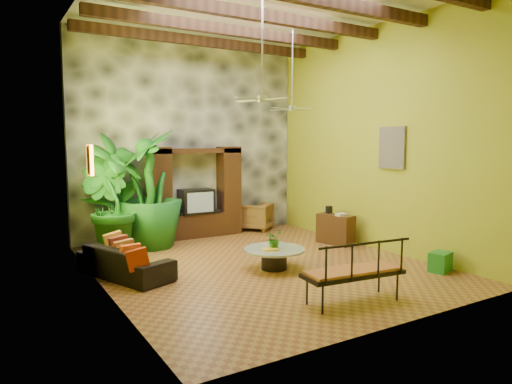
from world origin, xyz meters
TOP-DOWN VIEW (x-y plane):
  - ground at (0.00, 0.00)m, footprint 7.00×7.00m
  - ceiling at (0.00, 0.00)m, footprint 6.00×7.00m
  - back_wall at (0.00, 3.50)m, footprint 6.00×0.02m
  - left_wall at (-3.00, 0.00)m, footprint 0.02×7.00m
  - right_wall at (3.00, 0.00)m, footprint 0.02×7.00m
  - stone_accent_wall at (0.00, 3.44)m, footprint 5.98×0.10m
  - ceiling_beams at (0.00, 0.00)m, footprint 5.95×5.36m
  - entertainment_center at (0.00, 3.14)m, footprint 2.40×0.55m
  - ceiling_fan_front at (-0.20, -0.40)m, footprint 1.28×1.28m
  - ceiling_fan_back at (1.60, 1.20)m, footprint 1.28×1.28m
  - wall_art_mask at (-2.96, 1.00)m, footprint 0.06×0.32m
  - wall_art_painting at (2.96, -0.60)m, footprint 0.06×0.70m
  - sofa at (-2.51, 0.56)m, footprint 1.42×2.09m
  - wicker_armchair at (1.79, 3.15)m, footprint 1.15×1.15m
  - tall_plant_a at (-2.07, 2.74)m, footprint 1.67×1.54m
  - tall_plant_b at (-2.37, 2.30)m, footprint 1.47×1.49m
  - tall_plant_c at (-1.39, 2.62)m, footprint 1.63×1.63m
  - coffee_table at (0.07, -0.40)m, footprint 1.17×1.17m
  - centerpiece_plant at (0.09, -0.37)m, footprint 0.41×0.38m
  - yellow_tray at (-0.06, -0.48)m, footprint 0.33×0.29m
  - iron_bench at (0.09, -2.62)m, footprint 1.64×0.74m
  - side_console at (2.52, 0.67)m, footprint 0.59×0.95m
  - green_bin at (2.65, -2.15)m, footprint 0.49×0.42m

SIDE VIEW (x-z plane):
  - ground at x=0.00m, z-range 0.00..0.00m
  - green_bin at x=2.65m, z-range 0.00..0.37m
  - coffee_table at x=0.07m, z-range 0.06..0.46m
  - sofa at x=-2.51m, z-range 0.00..0.57m
  - side_console at x=2.52m, z-range 0.00..0.70m
  - wicker_armchair at x=1.79m, z-range 0.00..0.75m
  - yellow_tray at x=-0.06m, z-range 0.40..0.43m
  - iron_bench at x=0.09m, z-range 0.25..0.82m
  - centerpiece_plant at x=0.09m, z-range 0.40..0.77m
  - entertainment_center at x=0.00m, z-range -0.18..2.12m
  - tall_plant_b at x=-2.37m, z-range 0.00..2.11m
  - tall_plant_a at x=-2.07m, z-range 0.00..2.63m
  - tall_plant_c at x=-1.39m, z-range 0.00..2.70m
  - wall_art_mask at x=-2.96m, z-range 1.83..2.38m
  - wall_art_painting at x=2.96m, z-range 1.85..2.75m
  - back_wall at x=0.00m, z-range 0.00..5.00m
  - left_wall at x=-3.00m, z-range 0.00..5.00m
  - right_wall at x=3.00m, z-range 0.00..5.00m
  - stone_accent_wall at x=0.00m, z-range 0.01..4.99m
  - ceiling_fan_front at x=-0.20m, z-range 2.47..4.33m
  - ceiling_fan_back at x=1.60m, z-range 2.47..4.33m
  - ceiling_beams at x=0.00m, z-range 4.67..4.89m
  - ceiling at x=0.00m, z-range 4.99..5.01m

